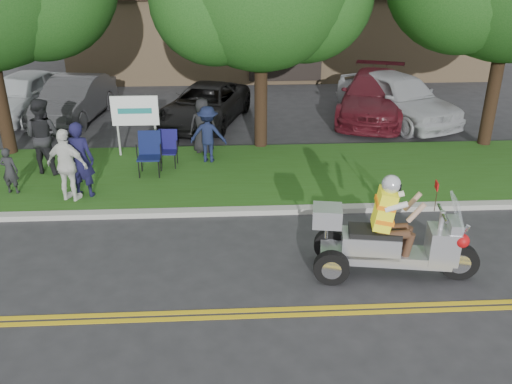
{
  "coord_description": "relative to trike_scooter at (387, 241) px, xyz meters",
  "views": [
    {
      "loc": [
        -0.44,
        -7.55,
        5.37
      ],
      "look_at": [
        0.08,
        2.0,
        0.99
      ],
      "focal_mm": 38.0,
      "sensor_mm": 36.0,
      "label": 1
    }
  ],
  "objects": [
    {
      "name": "ground",
      "position": [
        -2.29,
        -0.52,
        -0.67
      ],
      "size": [
        120.0,
        120.0,
        0.0
      ],
      "primitive_type": "plane",
      "color": "#28282B",
      "rests_on": "ground"
    },
    {
      "name": "centerline_near",
      "position": [
        -2.29,
        -1.1,
        -0.66
      ],
      "size": [
        60.0,
        0.1,
        0.01
      ],
      "primitive_type": "cube",
      "color": "gold",
      "rests_on": "ground"
    },
    {
      "name": "centerline_far",
      "position": [
        -2.29,
        -0.94,
        -0.66
      ],
      "size": [
        60.0,
        0.1,
        0.01
      ],
      "primitive_type": "cube",
      "color": "gold",
      "rests_on": "ground"
    },
    {
      "name": "curb",
      "position": [
        -2.29,
        2.53,
        -0.61
      ],
      "size": [
        60.0,
        0.25,
        0.12
      ],
      "primitive_type": "cube",
      "color": "#A8A89E",
      "rests_on": "ground"
    },
    {
      "name": "grass_verge",
      "position": [
        -2.29,
        4.68,
        -0.61
      ],
      "size": [
        60.0,
        4.0,
        0.1
      ],
      "primitive_type": "cube",
      "color": "#265115",
      "rests_on": "ground"
    },
    {
      "name": "commercial_building",
      "position": [
        -0.29,
        18.46,
        1.34
      ],
      "size": [
        18.0,
        8.2,
        4.0
      ],
      "color": "#9E7F5B",
      "rests_on": "ground"
    },
    {
      "name": "business_sign",
      "position": [
        -5.19,
        6.08,
        0.59
      ],
      "size": [
        1.25,
        0.06,
        1.75
      ],
      "color": "silver",
      "rests_on": "ground"
    },
    {
      "name": "trike_scooter",
      "position": [
        0.0,
        0.0,
        0.0
      ],
      "size": [
        2.92,
        1.15,
        1.91
      ],
      "rotation": [
        0.0,
        0.0,
        -0.16
      ],
      "color": "black",
      "rests_on": "ground"
    },
    {
      "name": "lawn_chair_a",
      "position": [
        -4.3,
        5.28,
        -0.04
      ],
      "size": [
        0.52,
        0.54,
        0.93
      ],
      "rotation": [
        0.0,
        0.0,
        -0.06
      ],
      "color": "black",
      "rests_on": "grass_verge"
    },
    {
      "name": "lawn_chair_b",
      "position": [
        -4.69,
        4.75,
        0.04
      ],
      "size": [
        0.56,
        0.59,
        1.06
      ],
      "rotation": [
        0.0,
        0.0,
        -0.01
      ],
      "color": "black",
      "rests_on": "grass_verge"
    },
    {
      "name": "spectator_adult_left",
      "position": [
        -6.06,
        3.47,
        0.31
      ],
      "size": [
        0.72,
        0.55,
        1.76
      ],
      "primitive_type": "imported",
      "rotation": [
        0.0,
        0.0,
        2.92
      ],
      "color": "#151438",
      "rests_on": "grass_verge"
    },
    {
      "name": "spectator_adult_mid",
      "position": [
        -7.32,
        4.98,
        0.39
      ],
      "size": [
        1.11,
        0.99,
        1.9
      ],
      "primitive_type": "imported",
      "rotation": [
        0.0,
        0.0,
        2.8
      ],
      "color": "black",
      "rests_on": "grass_verge"
    },
    {
      "name": "spectator_adult_right",
      "position": [
        -6.29,
        3.25,
        0.27
      ],
      "size": [
        1.05,
        0.68,
        1.66
      ],
      "primitive_type": "imported",
      "rotation": [
        0.0,
        0.0,
        2.84
      ],
      "color": "white",
      "rests_on": "grass_verge"
    },
    {
      "name": "spectator_chair_a",
      "position": [
        -3.25,
        5.49,
        0.18
      ],
      "size": [
        1.04,
        0.7,
        1.5
      ],
      "primitive_type": "imported",
      "rotation": [
        0.0,
        0.0,
        2.98
      ],
      "color": "#131A36",
      "rests_on": "grass_verge"
    },
    {
      "name": "spectator_chair_b",
      "position": [
        -3.41,
        6.21,
        0.19
      ],
      "size": [
        0.75,
        0.5,
        1.52
      ],
      "primitive_type": "imported",
      "rotation": [
        0.0,
        0.0,
        3.12
      ],
      "color": "black",
      "rests_on": "grass_verge"
    },
    {
      "name": "child_left",
      "position": [
        -7.76,
        3.7,
        -0.01
      ],
      "size": [
        0.44,
        0.33,
        1.1
      ],
      "primitive_type": "imported",
      "rotation": [
        0.0,
        0.0,
        2.98
      ],
      "color": "black",
      "rests_on": "grass_verge"
    },
    {
      "name": "parked_car_far_left",
      "position": [
        -9.65,
        10.34,
        0.09
      ],
      "size": [
        2.57,
        4.69,
        1.51
      ],
      "primitive_type": "imported",
      "rotation": [
        0.0,
        0.0,
        -0.18
      ],
      "color": "silver",
      "rests_on": "ground"
    },
    {
      "name": "parked_car_left",
      "position": [
        -7.79,
        9.8,
        0.04
      ],
      "size": [
        2.09,
        4.49,
        1.42
      ],
      "primitive_type": "imported",
      "rotation": [
        0.0,
        0.0,
        -0.14
      ],
      "color": "#323235",
      "rests_on": "ground"
    },
    {
      "name": "parked_car_mid",
      "position": [
        -3.45,
        9.2,
        -0.04
      ],
      "size": [
        3.31,
        4.9,
        1.25
      ],
      "primitive_type": "imported",
      "rotation": [
        0.0,
        0.0,
        -0.3
      ],
      "color": "black",
      "rests_on": "ground"
    },
    {
      "name": "parked_car_right",
      "position": [
        2.21,
        9.59,
        0.08
      ],
      "size": [
        3.62,
        5.53,
        1.49
      ],
      "primitive_type": "imported",
      "rotation": [
        0.0,
        0.0,
        -0.33
      ],
      "color": "#56141D",
      "rests_on": "ground"
    },
    {
      "name": "parked_car_far_right",
      "position": [
        2.86,
        9.11,
        0.15
      ],
      "size": [
        3.68,
        5.17,
        1.64
      ],
      "primitive_type": "imported",
      "rotation": [
        0.0,
        0.0,
        0.41
      ],
      "color": "#B5B6BD",
      "rests_on": "ground"
    }
  ]
}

